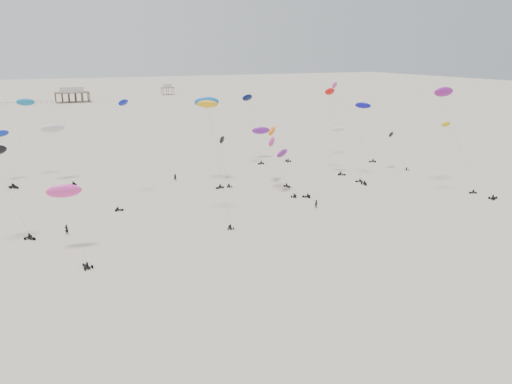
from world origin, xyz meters
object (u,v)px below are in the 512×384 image
pavilion_small (168,90)px  rig_9 (343,102)px  pavilion_main (72,96)px  rig_0 (333,113)px  spectator_0 (67,234)px  rig_4 (23,122)px

pavilion_small → rig_9: bearing=-92.0°
pavilion_main → rig_0: 233.51m
spectator_0 → pavilion_small: bearing=-85.3°
spectator_0 → rig_0: bearing=-139.2°
pavilion_main → rig_4: 205.45m
rig_9 → spectator_0: size_ratio=11.47×
pavilion_main → rig_4: rig_4 is taller
pavilion_main → rig_9: (61.53, -213.14, 12.54)m
pavilion_main → rig_0: size_ratio=0.93×
pavilion_main → rig_0: (48.11, -228.21, 11.60)m
pavilion_small → rig_9: size_ratio=0.35×
pavilion_small → rig_0: 259.43m
pavilion_main → rig_4: bearing=-97.9°
rig_0 → rig_9: bearing=-170.5°
pavilion_small → pavilion_main: bearing=-156.8°
spectator_0 → pavilion_main: bearing=-72.2°
rig_4 → spectator_0: rig_4 is taller
rig_0 → rig_9: 20.20m
rig_4 → rig_9: 90.28m
pavilion_main → pavilion_small: (70.00, 30.00, -0.74)m
pavilion_small → spectator_0: 295.91m
rig_0 → spectator_0: 76.01m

